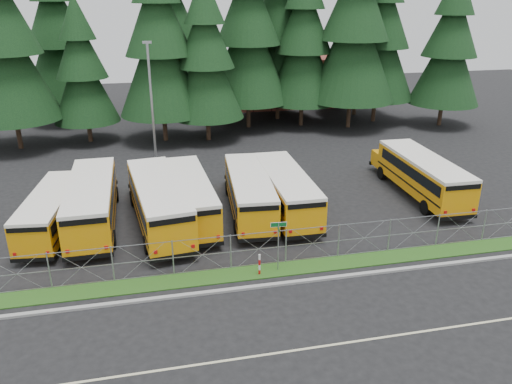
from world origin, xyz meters
The scene contains 29 objects.
ground centered at (0.00, 0.00, 0.00)m, with size 120.00×120.00×0.00m, color black.
curb centered at (0.00, -3.10, 0.06)m, with size 50.00×0.25×0.12m, color gray.
grass_verge centered at (0.00, -1.70, 0.03)m, with size 50.00×1.40×0.06m, color #204313.
road_lane_line centered at (0.00, -8.00, 0.01)m, with size 50.00×0.12×0.01m, color beige.
chainlink_fence centered at (0.00, -1.00, 1.00)m, with size 44.00×0.10×2.00m, color #93969B, non-canonical shape.
brick_building centered at (6.00, 40.00, 3.00)m, with size 22.00×10.00×6.00m, color brown.
bus_0 centered at (-13.78, 5.78, 1.28)m, with size 2.31×9.79×2.57m, color orange, non-canonical shape.
bus_1 centered at (-11.48, 6.11, 1.50)m, with size 2.70×11.44×3.00m, color orange, non-canonical shape.
bus_2 centered at (-7.51, 5.17, 1.52)m, with size 2.74×11.62×3.05m, color orange, non-canonical shape.
bus_3 centered at (-5.58, 5.88, 1.43)m, with size 2.57×10.90×2.86m, color orange, non-canonical shape.
bus_4 centered at (-1.64, 5.86, 1.41)m, with size 2.54×10.77×2.82m, color orange, non-canonical shape.
bus_5 centered at (0.73, 5.68, 1.42)m, with size 2.56×10.85×2.84m, color orange, non-canonical shape.
bus_east centered at (10.91, 6.31, 1.47)m, with size 2.65×11.25×2.95m, color orange, non-canonical shape.
street_sign centered at (-1.62, -1.71, 2.03)m, with size 0.84×0.55×2.81m.
striped_bollard centered at (-2.66, -1.94, 0.60)m, with size 0.11×0.11×1.20m, color #B20C0C.
light_standard centered at (-7.34, 17.02, 5.50)m, with size 0.70×0.35×10.14m.
conifer_1 centered at (-19.64, 24.87, 9.51)m, with size 8.60×8.60×19.01m, color black, non-canonical shape.
conifer_2 centered at (-13.43, 25.88, 6.83)m, with size 6.18×6.18×13.67m, color black, non-canonical shape.
conifer_3 centered at (-6.20, 24.74, 9.03)m, with size 8.17×8.17×18.07m, color black, non-canonical shape.
conifer_4 centered at (-2.01, 24.04, 7.77)m, with size 7.03×7.03×15.54m, color black, non-canonical shape.
conifer_5 centered at (2.85, 28.10, 9.56)m, with size 8.64×8.64×19.12m, color black, non-canonical shape.
conifer_6 centered at (8.65, 27.69, 8.56)m, with size 7.74×7.74×17.12m, color black, non-canonical shape.
conifer_7 centered at (13.41, 25.79, 10.05)m, with size 9.08×9.08×20.09m, color black, non-canonical shape.
conifer_8 centered at (17.21, 27.70, 8.95)m, with size 8.09×8.09×17.89m, color black, non-canonical shape.
conifer_9 centered at (23.58, 24.48, 8.15)m, with size 7.37×7.37×16.30m, color black, non-canonical shape.
conifer_10 centered at (-16.52, 34.58, 9.05)m, with size 8.18×8.18×18.10m, color black, non-canonical shape.
conifer_11 centered at (-4.41, 35.64, 9.20)m, with size 8.32×8.32×18.39m, color black, non-canonical shape.
conifer_12 centered at (6.90, 31.19, 9.72)m, with size 8.79×8.79×19.45m, color black, non-canonical shape.
conifer_13 centered at (16.39, 31.28, 9.54)m, with size 8.62×8.62×19.07m, color black, non-canonical shape.
Camera 1 is at (-7.61, -23.83, 13.69)m, focal length 35.00 mm.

